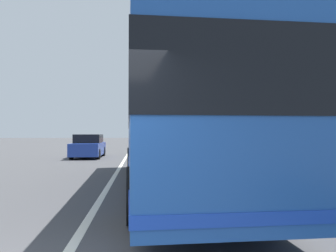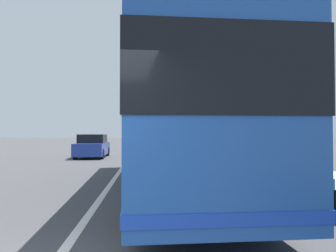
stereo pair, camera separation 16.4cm
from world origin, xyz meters
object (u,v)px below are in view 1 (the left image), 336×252
at_px(car_side_street, 149,139).
at_px(roadside_tree_far_block, 208,100).
at_px(coach_bus, 171,121).
at_px(car_behind_bus, 151,145).
at_px(utility_pole, 226,106).
at_px(motorcycle_angled, 306,188).
at_px(roadside_tree_mid_block, 231,78).
at_px(car_ahead_same_lane, 89,146).

distance_m(car_side_street, roadside_tree_far_block, 19.69).
distance_m(coach_bus, roadside_tree_far_block, 19.56).
bearing_deg(car_behind_bus, roadside_tree_far_block, -51.80).
bearing_deg(coach_bus, utility_pole, -24.97).
bearing_deg(car_side_street, car_behind_bus, -176.88).
bearing_deg(car_behind_bus, motorcycle_angled, -172.67).
distance_m(coach_bus, car_behind_bus, 14.60).
bearing_deg(roadside_tree_mid_block, car_side_street, 7.11).
bearing_deg(roadside_tree_far_block, car_behind_bus, 129.34).
bearing_deg(coach_bus, motorcycle_angled, -143.42).
bearing_deg(car_side_street, roadside_tree_mid_block, -168.46).
height_order(motorcycle_angled, car_behind_bus, car_behind_bus).
relative_size(roadside_tree_mid_block, utility_pole, 1.01).
distance_m(car_side_street, utility_pole, 27.39).
distance_m(car_behind_bus, car_side_street, 22.97).
bearing_deg(motorcycle_angled, car_side_street, -10.81).
bearing_deg(car_ahead_same_lane, car_behind_bus, 120.29).
bearing_deg(coach_bus, roadside_tree_mid_block, -28.89).
relative_size(motorcycle_angled, roadside_tree_mid_block, 0.34).
height_order(motorcycle_angled, roadside_tree_far_block, roadside_tree_far_block).
bearing_deg(roadside_tree_mid_block, motorcycle_angled, 171.93).
height_order(car_behind_bus, car_side_street, car_behind_bus).
bearing_deg(car_side_street, utility_pole, -166.97).
bearing_deg(car_ahead_same_lane, roadside_tree_mid_block, 63.36).
bearing_deg(utility_pole, roadside_tree_mid_block, 171.01).
xyz_separation_m(motorcycle_angled, roadside_tree_far_block, (21.83, -2.50, 4.00)).
distance_m(coach_bus, car_side_street, 37.54).
height_order(roadside_tree_mid_block, roadside_tree_far_block, roadside_tree_mid_block).
bearing_deg(coach_bus, car_behind_bus, -1.51).
xyz_separation_m(motorcycle_angled, car_side_street, (40.59, 2.10, 0.21)).
relative_size(car_side_street, utility_pole, 0.71).
bearing_deg(motorcycle_angled, car_ahead_same_lane, 10.11).
height_order(car_side_street, roadside_tree_far_block, roadside_tree_far_block).
bearing_deg(utility_pole, car_behind_bus, 49.11).
relative_size(coach_bus, roadside_tree_mid_block, 1.79).
height_order(car_ahead_same_lane, roadside_tree_far_block, roadside_tree_far_block).
distance_m(car_ahead_same_lane, roadside_tree_far_block, 11.97).
distance_m(car_side_street, roadside_tree_mid_block, 29.98).
height_order(motorcycle_angled, roadside_tree_mid_block, roadside_tree_mid_block).
distance_m(roadside_tree_mid_block, utility_pole, 2.89).
distance_m(motorcycle_angled, car_side_street, 40.65).
bearing_deg(utility_pole, car_ahead_same_lane, 79.90).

